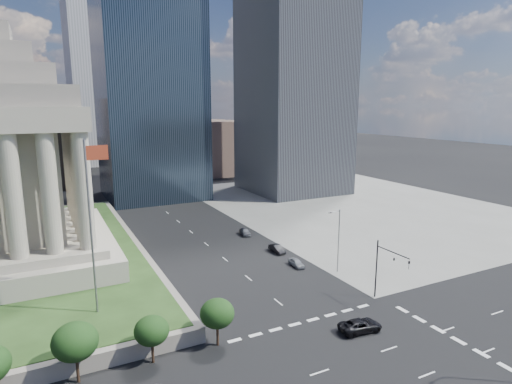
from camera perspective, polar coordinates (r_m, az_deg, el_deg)
ground at (r=130.61m, az=-14.76°, el=-0.20°), size 500.00×500.00×0.00m
sidewalk_ne at (r=114.76m, az=13.02°, el=-1.68°), size 68.00×90.00×0.03m
flagpole at (r=51.08m, az=-21.06°, el=-3.30°), size 2.52×0.24×20.00m
midrise_glass at (r=123.76m, az=-14.04°, el=13.20°), size 26.00×26.00×60.00m
highrise_ne at (r=132.14m, az=5.13°, el=22.08°), size 26.00×28.00×100.00m
building_filler_ne at (r=166.69m, az=-6.35°, el=6.02°), size 20.00×30.00×20.00m
building_filler_nw at (r=155.84m, az=-28.35°, el=5.84°), size 24.00×30.00×28.00m
traffic_signal_ne at (r=58.67m, az=17.01°, el=-9.21°), size 0.30×5.74×8.00m
street_lamp_north at (r=67.10m, az=10.85°, el=-5.92°), size 2.13×0.22×10.00m
pickup_truck at (r=52.67m, az=13.74°, el=-16.91°), size 2.92×5.35×1.42m
parked_sedan_near at (r=70.07m, az=5.42°, el=-9.37°), size 1.76×3.75×1.24m
parked_sedan_mid at (r=76.19m, az=2.81°, el=-7.57°), size 1.42×4.02×1.32m
parked_sedan_far at (r=86.02m, az=-1.46°, el=-5.30°), size 2.27×4.25×1.38m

